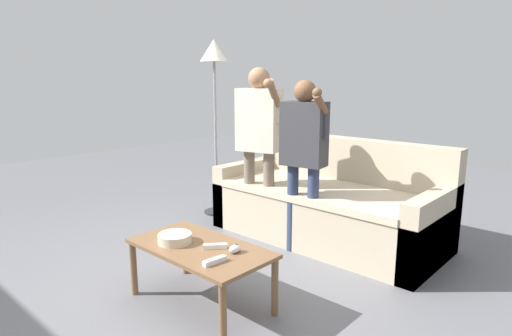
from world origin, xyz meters
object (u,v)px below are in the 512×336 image
game_remote_wand_spare (215,261)px  floor_lamp (214,68)px  coffee_table (200,254)px  player_left (259,133)px  snack_bowl (175,238)px  game_remote_wand_near (215,246)px  game_remote_wand_far (180,237)px  couch (329,205)px  player_center (304,147)px  game_remote_nunchuk (235,249)px

game_remote_wand_spare → floor_lamp: bearing=137.2°
coffee_table → player_left: (-0.56, 1.18, 0.62)m
game_remote_wand_spare → snack_bowl: bearing=174.3°
snack_bowl → floor_lamp: bearing=129.4°
game_remote_wand_near → game_remote_wand_far: (-0.29, -0.05, -0.00)m
couch → game_remote_wand_near: bearing=-84.1°
coffee_table → player_center: 1.26m
snack_bowl → player_center: 1.30m
player_center → game_remote_wand_far: 1.25m
coffee_table → game_remote_wand_spare: bearing=-23.2°
couch → snack_bowl: 1.66m
game_remote_nunchuk → player_center: size_ratio=0.06×
snack_bowl → game_remote_wand_near: size_ratio=1.62×
player_center → game_remote_wand_spare: player_center is taller
snack_bowl → player_left: (-0.39, 1.25, 0.54)m
game_remote_wand_far → game_remote_wand_spare: same height
floor_lamp → game_remote_wand_far: (1.19, -1.41, -1.14)m
player_center → game_remote_wand_near: (0.13, -1.09, -0.49)m
game_remote_wand_far → snack_bowl: bearing=-70.4°
couch → game_remote_wand_far: size_ratio=14.59×
player_left → game_remote_wand_spare: size_ratio=10.13×
game_remote_nunchuk → floor_lamp: size_ratio=0.05×
couch → player_center: size_ratio=1.42×
floor_lamp → player_left: bearing=-15.2°
player_center → coffee_table: bearing=-88.6°
coffee_table → player_left: size_ratio=0.61×
couch → player_left: bearing=-140.6°
player_center → game_remote_wand_far: (-0.16, -1.14, -0.49)m
coffee_table → player_left: bearing=115.3°
snack_bowl → player_center: size_ratio=0.15×
game_remote_wand_near → game_remote_wand_far: size_ratio=0.96×
couch → floor_lamp: size_ratio=1.11×
coffee_table → game_remote_wand_near: bearing=21.6°
player_center → player_left: (-0.53, 0.05, 0.07)m
game_remote_nunchuk → floor_lamp: 2.37m
snack_bowl → game_remote_wand_far: snack_bowl is taller
floor_lamp → player_left: 1.03m
game_remote_nunchuk → player_left: 1.46m
player_left → game_remote_wand_far: 1.36m
coffee_table → game_remote_nunchuk: (0.24, 0.08, 0.08)m
game_remote_wand_near → game_remote_wand_spare: same height
floor_lamp → game_remote_wand_near: floor_lamp is taller
snack_bowl → couch: bearing=86.3°
snack_bowl → player_left: 1.41m
snack_bowl → game_remote_wand_near: 0.29m
game_remote_wand_far → game_remote_wand_near: bearing=10.1°
coffee_table → player_center: player_center is taller
player_left → floor_lamp: bearing=164.8°
snack_bowl → player_center: player_center is taller
game_remote_wand_near → snack_bowl: bearing=-157.9°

